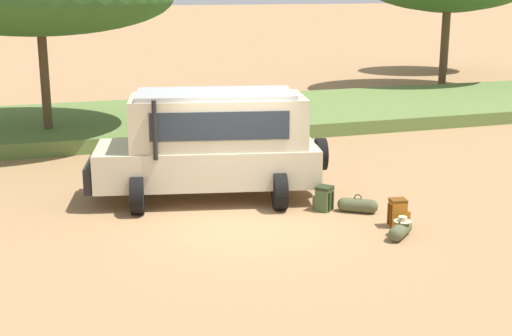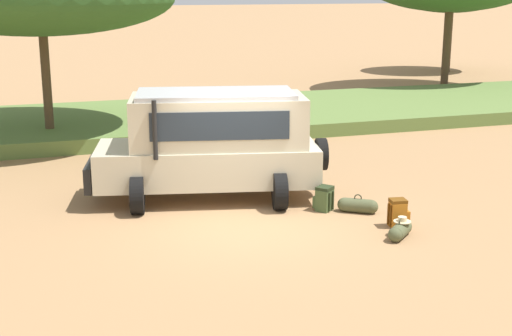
{
  "view_description": "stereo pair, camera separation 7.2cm",
  "coord_description": "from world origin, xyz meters",
  "px_view_note": "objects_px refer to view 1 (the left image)",
  "views": [
    {
      "loc": [
        -4.19,
        -13.01,
        4.71
      ],
      "look_at": [
        0.39,
        0.65,
        1.0
      ],
      "focal_mm": 50.0,
      "sensor_mm": 36.0,
      "label": 1
    },
    {
      "loc": [
        -4.12,
        -13.03,
        4.71
      ],
      "look_at": [
        0.39,
        0.65,
        1.0
      ],
      "focal_mm": 50.0,
      "sensor_mm": 36.0,
      "label": 2
    }
  ],
  "objects_px": {
    "safari_vehicle": "(212,143)",
    "backpack_cluster_center": "(398,213)",
    "backpack_beside_front_wheel": "(324,199)",
    "duffel_bag_soft_canvas": "(358,205)",
    "duffel_bag_low_black_case": "(400,230)"
  },
  "relations": [
    {
      "from": "backpack_beside_front_wheel",
      "to": "duffel_bag_low_black_case",
      "type": "height_order",
      "value": "backpack_beside_front_wheel"
    },
    {
      "from": "backpack_cluster_center",
      "to": "duffel_bag_soft_canvas",
      "type": "height_order",
      "value": "backpack_cluster_center"
    },
    {
      "from": "safari_vehicle",
      "to": "backpack_cluster_center",
      "type": "height_order",
      "value": "safari_vehicle"
    },
    {
      "from": "safari_vehicle",
      "to": "duffel_bag_low_black_case",
      "type": "relative_size",
      "value": 7.88
    },
    {
      "from": "duffel_bag_soft_canvas",
      "to": "duffel_bag_low_black_case",
      "type": "bearing_deg",
      "value": -87.26
    },
    {
      "from": "duffel_bag_low_black_case",
      "to": "duffel_bag_soft_canvas",
      "type": "distance_m",
      "value": 1.67
    },
    {
      "from": "duffel_bag_soft_canvas",
      "to": "backpack_cluster_center",
      "type": "bearing_deg",
      "value": -72.09
    },
    {
      "from": "safari_vehicle",
      "to": "duffel_bag_soft_canvas",
      "type": "distance_m",
      "value": 3.52
    },
    {
      "from": "backpack_cluster_center",
      "to": "duffel_bag_low_black_case",
      "type": "relative_size",
      "value": 0.83
    },
    {
      "from": "safari_vehicle",
      "to": "backpack_beside_front_wheel",
      "type": "distance_m",
      "value": 2.81
    },
    {
      "from": "backpack_cluster_center",
      "to": "duffel_bag_soft_canvas",
      "type": "distance_m",
      "value": 1.15
    },
    {
      "from": "backpack_beside_front_wheel",
      "to": "duffel_bag_low_black_case",
      "type": "xyz_separation_m",
      "value": [
        0.71,
        -2.03,
        -0.11
      ]
    },
    {
      "from": "duffel_bag_low_black_case",
      "to": "duffel_bag_soft_canvas",
      "type": "bearing_deg",
      "value": 92.74
    },
    {
      "from": "backpack_beside_front_wheel",
      "to": "duffel_bag_soft_canvas",
      "type": "xyz_separation_m",
      "value": [
        0.63,
        -0.36,
        -0.11
      ]
    },
    {
      "from": "safari_vehicle",
      "to": "backpack_beside_front_wheel",
      "type": "bearing_deg",
      "value": -38.72
    }
  ]
}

